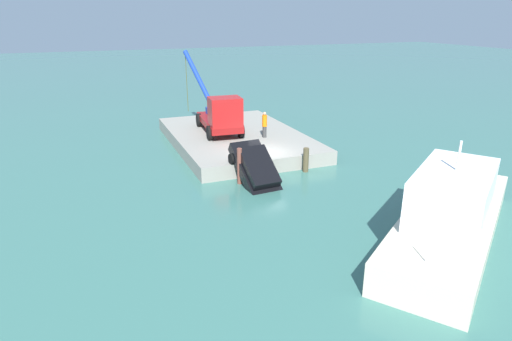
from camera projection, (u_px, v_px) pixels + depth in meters
The scene contains 8 objects.
ground at pixel (264, 167), 27.65m from camera, with size 200.00×200.00×0.00m, color #386B60.
dock at pixel (236, 139), 32.15m from camera, with size 13.42×8.88×0.91m, color gray.
crane_truck at pixel (220, 115), 31.17m from camera, with size 8.51×2.91×5.49m.
dock_worker at pixel (265, 124), 30.51m from camera, with size 0.34×0.34×1.81m.
salvaged_car at pixel (258, 174), 24.50m from camera, with size 4.37×2.32×3.25m.
moored_yacht at pixel (455, 214), 19.89m from camera, with size 10.83×13.27×6.01m.
piling_near at pixel (240, 166), 24.58m from camera, with size 0.28×0.28×2.09m, color brown.
piling_mid at pixel (306, 160), 26.55m from camera, with size 0.35×0.35×1.50m, color brown.
Camera 1 is at (24.05, -10.17, 9.11)m, focal length 30.76 mm.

